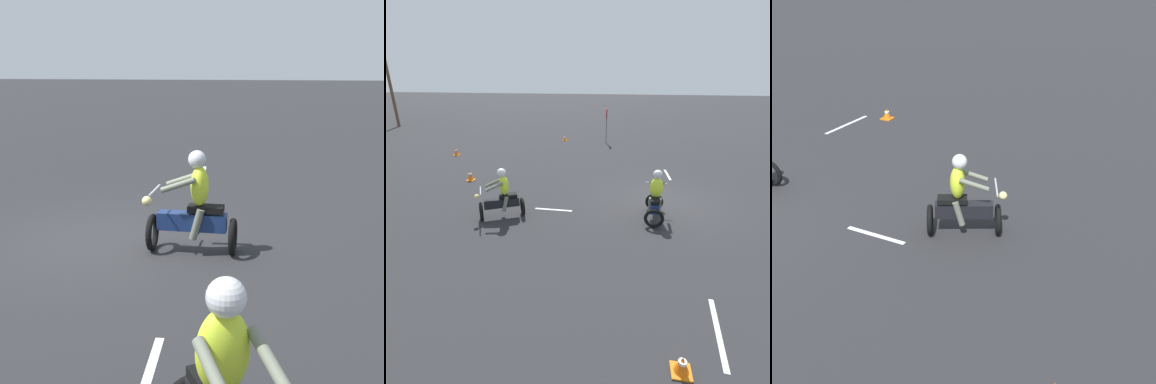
# 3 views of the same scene
# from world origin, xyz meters

# --- Properties ---
(ground_plane) EXTENTS (120.00, 120.00, 0.00)m
(ground_plane) POSITION_xyz_m (0.00, 0.00, 0.00)
(ground_plane) COLOR #28282B
(motorcycle_rider_foreground) EXTENTS (1.53, 0.75, 1.66)m
(motorcycle_rider_foreground) POSITION_xyz_m (-1.53, 0.39, 0.73)
(motorcycle_rider_foreground) COLOR black
(motorcycle_rider_foreground) RESTS_ON ground
(motorcycle_rider_background) EXTENTS (1.17, 1.52, 1.66)m
(motorcycle_rider_background) POSITION_xyz_m (-2.21, 5.20, 0.73)
(motorcycle_rider_background) COLOR black
(motorcycle_rider_background) RESTS_ON ground
(stop_sign) EXTENTS (0.70, 0.08, 2.30)m
(stop_sign) POSITION_xyz_m (9.53, 2.77, 1.63)
(stop_sign) COLOR slate
(stop_sign) RESTS_ON ground
(traffic_cone_near_left) EXTENTS (0.32, 0.32, 0.31)m
(traffic_cone_near_left) POSITION_xyz_m (-6.95, 0.34, 0.15)
(traffic_cone_near_left) COLOR orange
(traffic_cone_near_left) RESTS_ON ground
(traffic_cone_near_right) EXTENTS (0.32, 0.32, 0.45)m
(traffic_cone_near_right) POSITION_xyz_m (0.98, 8.04, 0.22)
(traffic_cone_near_right) COLOR orange
(traffic_cone_near_right) RESTS_ON ground
(traffic_cone_mid_center) EXTENTS (0.32, 0.32, 0.43)m
(traffic_cone_mid_center) POSITION_xyz_m (4.89, 10.96, 0.21)
(traffic_cone_mid_center) COLOR orange
(traffic_cone_mid_center) RESTS_ON ground
(traffic_cone_mid_left) EXTENTS (0.32, 0.32, 0.32)m
(traffic_cone_mid_left) POSITION_xyz_m (9.90, 5.66, 0.15)
(traffic_cone_mid_left) COLOR orange
(traffic_cone_mid_left) RESTS_ON ground
(lane_stripe_e) EXTENTS (1.53, 0.20, 0.01)m
(lane_stripe_e) POSITION_xyz_m (3.19, -0.58, 0.00)
(lane_stripe_e) COLOR silver
(lane_stripe_e) RESTS_ON ground
(lane_stripe_n) EXTENTS (0.11, 1.30, 0.01)m
(lane_stripe_n) POSITION_xyz_m (-1.40, 3.74, 0.00)
(lane_stripe_n) COLOR silver
(lane_stripe_n) RESTS_ON ground
(lane_stripe_w) EXTENTS (1.72, 0.26, 0.01)m
(lane_stripe_w) POSITION_xyz_m (-6.02, -0.45, 0.00)
(lane_stripe_w) COLOR silver
(lane_stripe_w) RESTS_ON ground
(utility_pole_near) EXTENTS (0.24, 0.24, 8.88)m
(utility_pole_near) POSITION_xyz_m (13.32, 21.30, 4.44)
(utility_pole_near) COLOR brown
(utility_pole_near) RESTS_ON ground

